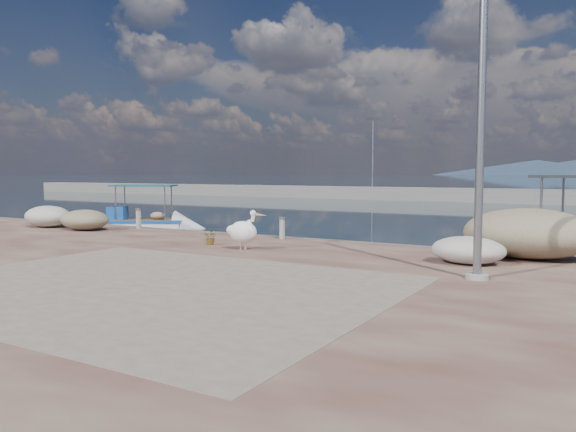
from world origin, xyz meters
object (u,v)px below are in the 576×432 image
at_px(boat_left, 144,226).
at_px(bollard_near, 282,227).
at_px(pelican, 243,231).
at_px(lamp_post, 481,110).

height_order(boat_left, bollard_near, boat_left).
xyz_separation_m(boat_left, bollard_near, (9.33, -3.32, 0.70)).
height_order(boat_left, pelican, boat_left).
xyz_separation_m(boat_left, pelican, (9.73, -6.00, 0.83)).
relative_size(pelican, lamp_post, 0.16).
relative_size(pelican, bollard_near, 1.62).
xyz_separation_m(pelican, lamp_post, (6.35, -1.02, 2.78)).
xyz_separation_m(lamp_post, bollard_near, (-6.75, 3.71, -2.91)).
bearing_deg(boat_left, bollard_near, -48.27).
relative_size(boat_left, pelican, 4.45).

